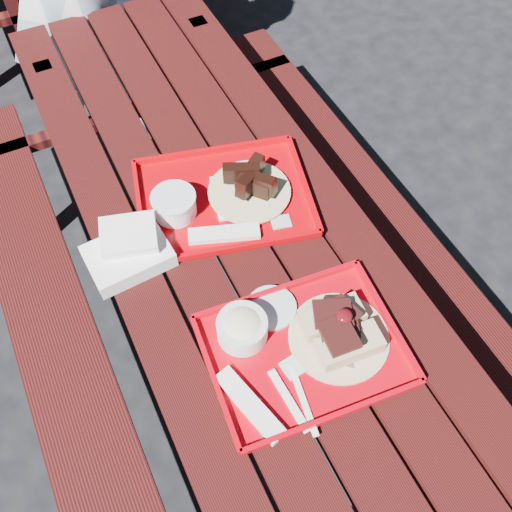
# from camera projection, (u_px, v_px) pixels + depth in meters

# --- Properties ---
(ground) EXTENTS (60.00, 60.00, 0.00)m
(ground) POSITION_uv_depth(u_px,v_px,m) (239.00, 345.00, 2.23)
(ground) COLOR black
(ground) RESTS_ON ground
(picnic_table_near) EXTENTS (1.41, 2.40, 0.75)m
(picnic_table_near) POSITION_uv_depth(u_px,v_px,m) (235.00, 267.00, 1.77)
(picnic_table_near) COLOR #3D0F0B
(picnic_table_near) RESTS_ON ground
(near_tray) EXTENTS (0.50, 0.41, 0.15)m
(near_tray) POSITION_uv_depth(u_px,v_px,m) (301.00, 338.00, 1.39)
(near_tray) COLOR #BD020F
(near_tray) RESTS_ON picnic_table_near
(far_tray) EXTENTS (0.57, 0.49, 0.08)m
(far_tray) POSITION_uv_depth(u_px,v_px,m) (221.00, 198.00, 1.65)
(far_tray) COLOR #BB0008
(far_tray) RESTS_ON picnic_table_near
(white_cloth) EXTENTS (0.23, 0.19, 0.09)m
(white_cloth) POSITION_uv_depth(u_px,v_px,m) (129.00, 250.00, 1.53)
(white_cloth) COLOR white
(white_cloth) RESTS_ON picnic_table_near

